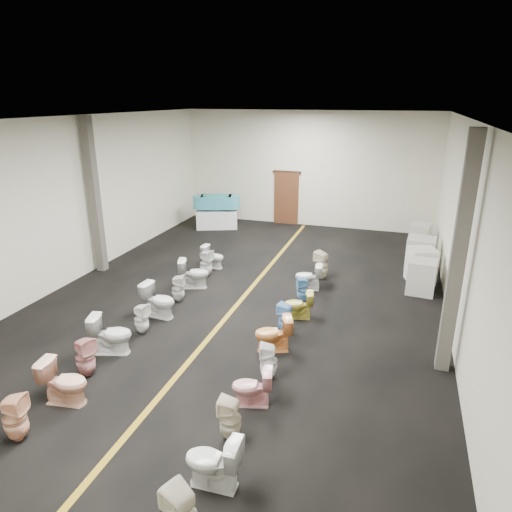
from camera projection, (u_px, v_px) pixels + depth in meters
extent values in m
plane|color=black|center=(238.00, 303.00, 11.58)|extent=(16.00, 16.00, 0.00)
plane|color=black|center=(236.00, 119.00, 10.10)|extent=(16.00, 16.00, 0.00)
plane|color=beige|center=(307.00, 170.00, 18.03)|extent=(10.00, 0.00, 10.00)
plane|color=beige|center=(63.00, 203.00, 12.30)|extent=(0.00, 16.00, 16.00)
plane|color=beige|center=(465.00, 236.00, 9.39)|extent=(0.00, 16.00, 16.00)
cube|color=#9C7A16|center=(238.00, 303.00, 11.58)|extent=(0.12, 15.60, 0.01)
cube|color=#562D19|center=(286.00, 198.00, 18.60)|extent=(1.00, 0.10, 2.10)
cube|color=#331C11|center=(287.00, 172.00, 18.26)|extent=(1.15, 0.08, 0.10)
cube|color=#59544C|center=(94.00, 197.00, 13.13)|extent=(0.25, 0.25, 4.50)
cube|color=#59544C|center=(458.00, 258.00, 8.11)|extent=(0.25, 0.25, 4.50)
cube|color=white|center=(217.00, 219.00, 18.21)|extent=(1.78, 1.33, 0.71)
cube|color=#3FA0B6|center=(216.00, 202.00, 17.98)|extent=(1.35, 1.00, 0.50)
cylinder|color=#3FA0B6|center=(201.00, 202.00, 17.98)|extent=(0.66, 0.66, 0.50)
cylinder|color=#3FA0B6|center=(232.00, 202.00, 17.99)|extent=(0.66, 0.66, 0.50)
cube|color=teal|center=(216.00, 197.00, 17.92)|extent=(1.09, 0.75, 0.20)
cube|color=beige|center=(422.00, 277.00, 12.09)|extent=(0.77, 0.77, 0.91)
cube|color=silver|center=(421.00, 265.00, 12.82)|extent=(0.88, 0.88, 0.98)
cube|color=beige|center=(420.00, 253.00, 13.93)|extent=(0.88, 0.88, 0.93)
cube|color=silver|center=(419.00, 236.00, 15.62)|extent=(0.74, 0.74, 0.89)
imported|color=#FCB78D|center=(15.00, 418.00, 6.86)|extent=(0.43, 0.43, 0.79)
imported|color=#F9B999|center=(64.00, 382.00, 7.71)|extent=(0.85, 0.56, 0.81)
imported|color=#D99391|center=(85.00, 357.00, 8.47)|extent=(0.46, 0.45, 0.79)
imported|color=white|center=(111.00, 334.00, 9.23)|extent=(0.92, 0.68, 0.84)
imported|color=white|center=(141.00, 319.00, 10.03)|extent=(0.36, 0.35, 0.70)
imported|color=silver|center=(159.00, 300.00, 10.77)|extent=(0.85, 0.52, 0.83)
imported|color=silver|center=(178.00, 289.00, 11.59)|extent=(0.39, 0.38, 0.71)
imported|color=silver|center=(194.00, 273.00, 12.43)|extent=(0.91, 0.70, 0.82)
imported|color=silver|center=(206.00, 263.00, 13.24)|extent=(0.43, 0.43, 0.80)
imported|color=white|center=(213.00, 257.00, 13.93)|extent=(0.71, 0.44, 0.69)
imported|color=white|center=(213.00, 462.00, 6.03)|extent=(0.79, 0.47, 0.79)
imported|color=beige|center=(230.00, 419.00, 6.88)|extent=(0.36, 0.35, 0.73)
imported|color=#F8AAAF|center=(252.00, 387.00, 7.66)|extent=(0.76, 0.55, 0.70)
imported|color=white|center=(269.00, 361.00, 8.41)|extent=(0.39, 0.38, 0.71)
imported|color=#F49C4E|center=(273.00, 334.00, 9.31)|extent=(0.86, 0.68, 0.77)
imported|color=#81B6F1|center=(285.00, 318.00, 10.05)|extent=(0.38, 0.37, 0.70)
imported|color=gold|center=(299.00, 305.00, 10.71)|extent=(0.74, 0.53, 0.69)
imported|color=#649FCD|center=(303.00, 290.00, 11.56)|extent=(0.41, 0.41, 0.68)
imported|color=white|center=(309.00, 277.00, 12.32)|extent=(0.77, 0.52, 0.73)
imported|color=beige|center=(322.00, 265.00, 13.02)|extent=(0.50, 0.50, 0.83)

